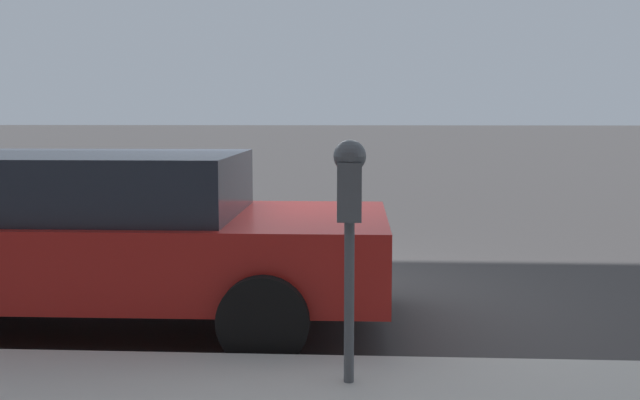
{
  "coord_description": "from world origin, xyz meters",
  "views": [
    {
      "loc": [
        -6.99,
        -0.85,
        1.73
      ],
      "look_at": [
        -2.34,
        -0.59,
        1.2
      ],
      "focal_mm": 42.0,
      "sensor_mm": 36.0,
      "label": 1
    }
  ],
  "objects": [
    {
      "name": "ground_plane",
      "position": [
        0.0,
        0.0,
        0.0
      ],
      "size": [
        220.0,
        220.0,
        0.0
      ],
      "primitive_type": "plane",
      "color": "#3D3A3A"
    },
    {
      "name": "parking_meter",
      "position": [
        -2.69,
        -0.78,
        1.24
      ],
      "size": [
        0.21,
        0.19,
        1.44
      ],
      "color": "#4C5156",
      "rests_on": "sidewalk"
    },
    {
      "name": "car_red",
      "position": [
        -1.04,
        1.31,
        0.76
      ],
      "size": [
        2.19,
        4.63,
        1.41
      ],
      "rotation": [
        0.0,
        0.0,
        3.15
      ],
      "color": "#B21E19",
      "rests_on": "ground_plane"
    }
  ]
}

